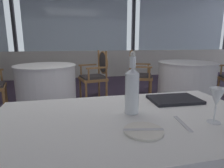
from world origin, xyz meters
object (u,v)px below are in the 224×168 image
at_px(dining_chair_0_0, 136,71).
at_px(dining_chair_2_0, 97,72).
at_px(water_bottle, 132,89).
at_px(menu_book, 174,99).
at_px(side_plate, 143,131).
at_px(wine_glass, 217,98).

relative_size(dining_chair_0_0, dining_chair_2_0, 1.00).
bearing_deg(water_bottle, menu_book, 22.87).
bearing_deg(menu_book, dining_chair_0_0, 77.99).
xyz_separation_m(water_bottle, menu_book, (0.35, 0.15, -0.13)).
xyz_separation_m(menu_book, dining_chair_0_0, (0.64, 2.55, -0.20)).
distance_m(side_plate, water_bottle, 0.27).
xyz_separation_m(wine_glass, menu_book, (-0.01, 0.36, -0.12)).
xyz_separation_m(dining_chair_0_0, dining_chair_2_0, (-0.81, -0.04, 0.01)).
bearing_deg(dining_chair_0_0, side_plate, -88.94).
height_order(menu_book, dining_chair_0_0, dining_chair_0_0).
bearing_deg(side_plate, menu_book, 45.73).
bearing_deg(water_bottle, side_plate, -94.91).
height_order(side_plate, dining_chair_0_0, dining_chair_0_0).
height_order(water_bottle, menu_book, water_bottle).
bearing_deg(menu_book, wine_glass, -86.87).
relative_size(menu_book, dining_chair_0_0, 0.33).
relative_size(menu_book, dining_chair_2_0, 0.33).
relative_size(side_plate, dining_chair_2_0, 0.18).
bearing_deg(side_plate, water_bottle, 85.09).
height_order(menu_book, dining_chair_2_0, dining_chair_2_0).
xyz_separation_m(side_plate, water_bottle, (0.02, 0.23, 0.13)).
bearing_deg(dining_chair_0_0, wine_glass, -82.17).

